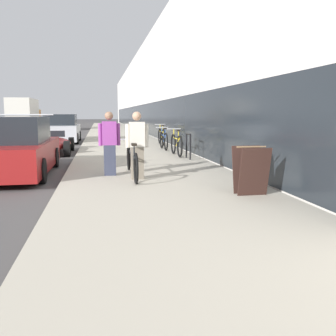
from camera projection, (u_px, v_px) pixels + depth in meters
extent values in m
cube|color=#B2AA99|center=(117.00, 135.00, 27.05)|extent=(4.27, 70.00, 0.13)
cube|color=silver|center=(188.00, 94.00, 35.63)|extent=(10.00, 70.00, 6.97)
cube|color=#1E2328|center=(137.00, 118.00, 35.07)|extent=(0.10, 63.00, 2.20)
torus|color=black|center=(129.00, 158.00, 9.86)|extent=(0.06, 0.67, 0.67)
torus|color=black|center=(136.00, 168.00, 7.92)|extent=(0.06, 0.67, 0.67)
cylinder|color=black|center=(132.00, 154.00, 8.86)|extent=(0.04, 1.69, 0.04)
cylinder|color=black|center=(133.00, 160.00, 8.49)|extent=(0.04, 1.01, 0.31)
cylinder|color=black|center=(134.00, 151.00, 8.22)|extent=(0.03, 0.03, 0.28)
cube|color=black|center=(134.00, 144.00, 8.20)|extent=(0.11, 0.22, 0.05)
cylinder|color=black|center=(129.00, 145.00, 9.65)|extent=(0.03, 0.03, 0.29)
cylinder|color=silver|center=(129.00, 139.00, 9.63)|extent=(0.52, 0.03, 0.03)
cube|color=#756B5B|center=(137.00, 163.00, 8.55)|extent=(0.28, 0.20, 0.74)
cube|color=beige|center=(137.00, 134.00, 8.46)|extent=(0.34, 0.20, 0.56)
cylinder|color=beige|center=(127.00, 136.00, 8.42)|extent=(0.09, 0.09, 0.53)
cylinder|color=beige|center=(146.00, 136.00, 8.50)|extent=(0.09, 0.09, 0.53)
sphere|color=tan|center=(137.00, 116.00, 8.40)|extent=(0.20, 0.20, 0.20)
cube|color=#33384C|center=(110.00, 160.00, 9.06)|extent=(0.28, 0.20, 0.74)
cube|color=#933D93|center=(109.00, 133.00, 8.97)|extent=(0.35, 0.20, 0.57)
cylinder|color=#933D93|center=(100.00, 135.00, 8.93)|extent=(0.09, 0.09, 0.53)
cylinder|color=#933D93|center=(118.00, 134.00, 9.01)|extent=(0.09, 0.09, 0.53)
sphere|color=#936B51|center=(109.00, 116.00, 8.91)|extent=(0.20, 0.20, 0.20)
cylinder|color=black|center=(190.00, 147.00, 12.11)|extent=(0.05, 0.05, 0.82)
cylinder|color=black|center=(186.00, 146.00, 12.64)|extent=(0.05, 0.05, 0.82)
cylinder|color=black|center=(188.00, 134.00, 12.32)|extent=(0.05, 0.55, 0.05)
torus|color=black|center=(173.00, 144.00, 13.88)|extent=(0.06, 0.75, 0.75)
torus|color=black|center=(180.00, 146.00, 12.79)|extent=(0.06, 0.75, 0.75)
cylinder|color=yellow|center=(176.00, 139.00, 13.30)|extent=(0.04, 0.95, 0.04)
cylinder|color=yellow|center=(178.00, 142.00, 13.10)|extent=(0.04, 0.58, 0.34)
cylinder|color=yellow|center=(179.00, 135.00, 12.93)|extent=(0.03, 0.03, 0.31)
cube|color=black|center=(179.00, 130.00, 12.91)|extent=(0.11, 0.22, 0.05)
cylinder|color=yellow|center=(174.00, 133.00, 13.74)|extent=(0.03, 0.03, 0.33)
cylinder|color=silver|center=(174.00, 129.00, 13.71)|extent=(0.52, 0.03, 0.03)
torus|color=black|center=(162.00, 140.00, 16.13)|extent=(0.06, 0.73, 0.73)
torus|color=black|center=(166.00, 142.00, 15.10)|extent=(0.06, 0.73, 0.73)
cylinder|color=#2D56A8|center=(164.00, 135.00, 15.58)|extent=(0.04, 0.90, 0.04)
cylinder|color=#2D56A8|center=(165.00, 138.00, 15.39)|extent=(0.04, 0.55, 0.33)
cylinder|color=#2D56A8|center=(165.00, 132.00, 15.23)|extent=(0.03, 0.03, 0.30)
cube|color=black|center=(165.00, 128.00, 15.21)|extent=(0.11, 0.22, 0.05)
cylinder|color=#2D56A8|center=(162.00, 131.00, 15.99)|extent=(0.03, 0.03, 0.32)
cylinder|color=silver|center=(162.00, 127.00, 15.97)|extent=(0.52, 0.03, 0.03)
torus|color=black|center=(160.00, 136.00, 18.52)|extent=(0.06, 0.78, 0.78)
torus|color=black|center=(163.00, 137.00, 17.47)|extent=(0.06, 0.78, 0.78)
cylinder|color=yellow|center=(162.00, 132.00, 17.96)|extent=(0.04, 0.92, 0.04)
cylinder|color=yellow|center=(162.00, 134.00, 17.77)|extent=(0.04, 0.56, 0.35)
cylinder|color=yellow|center=(163.00, 129.00, 17.60)|extent=(0.03, 0.03, 0.32)
cube|color=black|center=(163.00, 125.00, 17.58)|extent=(0.11, 0.22, 0.05)
cylinder|color=yellow|center=(160.00, 128.00, 18.38)|extent=(0.03, 0.03, 0.34)
cylinder|color=silver|center=(160.00, 124.00, 18.35)|extent=(0.52, 0.03, 0.03)
cube|color=#331E19|center=(255.00, 172.00, 6.72)|extent=(0.56, 0.20, 0.89)
cube|color=#331E19|center=(247.00, 169.00, 7.07)|extent=(0.56, 0.20, 0.89)
cylinder|color=#93704C|center=(251.00, 147.00, 6.83)|extent=(0.56, 0.03, 0.03)
cube|color=maroon|center=(17.00, 156.00, 9.85)|extent=(1.71, 4.54, 0.73)
cube|color=#1E2328|center=(15.00, 130.00, 9.75)|extent=(1.47, 2.27, 0.66)
cylinder|color=silver|center=(18.00, 115.00, 10.18)|extent=(1.83, 0.04, 0.04)
cylinder|color=silver|center=(10.00, 115.00, 9.21)|extent=(1.83, 0.04, 0.04)
cylinder|color=black|center=(54.00, 157.00, 11.34)|extent=(0.22, 0.60, 0.60)
cylinder|color=black|center=(41.00, 171.00, 8.69)|extent=(0.22, 0.60, 0.60)
ellipsoid|color=maroon|center=(49.00, 144.00, 15.15)|extent=(1.70, 3.95, 0.53)
cube|color=#1E2328|center=(50.00, 134.00, 15.57)|extent=(1.19, 0.04, 0.26)
cylinder|color=black|center=(34.00, 145.00, 16.14)|extent=(0.22, 0.60, 0.60)
cylinder|color=black|center=(71.00, 144.00, 16.42)|extent=(0.22, 0.60, 0.60)
cylinder|color=black|center=(23.00, 149.00, 13.91)|extent=(0.22, 0.60, 0.60)
cylinder|color=black|center=(67.00, 149.00, 14.19)|extent=(0.22, 0.60, 0.60)
cube|color=silver|center=(62.00, 132.00, 21.11)|extent=(1.90, 4.32, 0.84)
cube|color=#1E2328|center=(61.00, 120.00, 21.01)|extent=(1.63, 2.16, 0.60)
cylinder|color=black|center=(49.00, 136.00, 22.26)|extent=(0.22, 0.60, 0.60)
cylinder|color=black|center=(79.00, 136.00, 22.57)|extent=(0.22, 0.60, 0.60)
cylinder|color=black|center=(42.00, 139.00, 19.73)|extent=(0.22, 0.60, 0.60)
cylinder|color=black|center=(76.00, 139.00, 20.04)|extent=(0.22, 0.60, 0.60)
cube|color=orange|center=(30.00, 118.00, 38.88)|extent=(1.94, 1.76, 1.82)
cube|color=silver|center=(23.00, 114.00, 35.39)|extent=(2.11, 5.27, 2.80)
cylinder|color=black|center=(20.00, 126.00, 38.37)|extent=(0.28, 0.84, 0.84)
cylinder|color=black|center=(39.00, 125.00, 38.71)|extent=(0.28, 0.84, 0.84)
cylinder|color=black|center=(11.00, 127.00, 34.37)|extent=(0.28, 0.84, 0.84)
cylinder|color=black|center=(32.00, 127.00, 34.71)|extent=(0.28, 0.84, 0.84)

